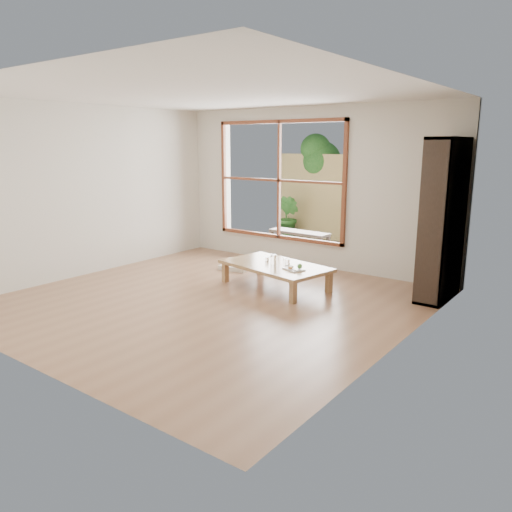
{
  "coord_description": "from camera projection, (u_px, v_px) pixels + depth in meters",
  "views": [
    {
      "loc": [
        4.2,
        -4.67,
        2.02
      ],
      "look_at": [
        0.32,
        0.52,
        0.55
      ],
      "focal_mm": 35.0,
      "sensor_mm": 36.0,
      "label": 1
    }
  ],
  "objects": [
    {
      "name": "ground",
      "position": [
        213.0,
        301.0,
        6.54
      ],
      "size": [
        5.0,
        5.0,
        0.0
      ],
      "primitive_type": "plane",
      "color": "#976C4B",
      "rests_on": "ground"
    },
    {
      "name": "low_table",
      "position": [
        275.0,
        267.0,
        7.1
      ],
      "size": [
        1.68,
        1.14,
        0.34
      ],
      "rotation": [
        0.0,
        0.0,
        -0.19
      ],
      "color": "#A88551",
      "rests_on": "ground"
    },
    {
      "name": "floor_cushion",
      "position": [
        238.0,
        266.0,
        8.23
      ],
      "size": [
        0.55,
        0.55,
        0.07
      ],
      "primitive_type": "cube",
      "rotation": [
        0.0,
        0.0,
        0.16
      ],
      "color": "silver",
      "rests_on": "ground"
    },
    {
      "name": "bookshelf",
      "position": [
        443.0,
        220.0,
        6.44
      ],
      "size": [
        0.34,
        0.94,
        2.1
      ],
      "primitive_type": "cube",
      "color": "#2E2119",
      "rests_on": "ground"
    },
    {
      "name": "glass_tall",
      "position": [
        273.0,
        260.0,
        7.01
      ],
      "size": [
        0.08,
        0.08,
        0.15
      ],
      "primitive_type": "cylinder",
      "color": "silver",
      "rests_on": "low_table"
    },
    {
      "name": "glass_mid",
      "position": [
        288.0,
        262.0,
        7.0
      ],
      "size": [
        0.07,
        0.07,
        0.09
      ],
      "primitive_type": "cylinder",
      "color": "silver",
      "rests_on": "low_table"
    },
    {
      "name": "glass_short",
      "position": [
        285.0,
        261.0,
        7.13
      ],
      "size": [
        0.06,
        0.06,
        0.08
      ],
      "primitive_type": "cylinder",
      "color": "silver",
      "rests_on": "low_table"
    },
    {
      "name": "glass_small",
      "position": [
        267.0,
        259.0,
        7.23
      ],
      "size": [
        0.06,
        0.06,
        0.07
      ],
      "primitive_type": "cylinder",
      "color": "silver",
      "rests_on": "low_table"
    },
    {
      "name": "food_tray",
      "position": [
        295.0,
        268.0,
        6.77
      ],
      "size": [
        0.33,
        0.28,
        0.09
      ],
      "rotation": [
        0.0,
        0.0,
        -0.35
      ],
      "color": "white",
      "rests_on": "low_table"
    },
    {
      "name": "deck",
      "position": [
        312.0,
        250.0,
        9.67
      ],
      "size": [
        2.8,
        2.0,
        0.05
      ],
      "primitive_type": "cube",
      "color": "#322C24",
      "rests_on": "ground"
    },
    {
      "name": "garden_bench",
      "position": [
        299.0,
        234.0,
        9.39
      ],
      "size": [
        1.2,
        0.4,
        0.38
      ],
      "rotation": [
        0.0,
        0.0,
        -0.04
      ],
      "color": "#2E2119",
      "rests_on": "deck"
    },
    {
      "name": "bamboo_fence",
      "position": [
        338.0,
        199.0,
        10.26
      ],
      "size": [
        2.8,
        0.06,
        1.8
      ],
      "primitive_type": "cube",
      "color": "tan",
      "rests_on": "ground"
    },
    {
      "name": "shrub_right",
      "position": [
        372.0,
        224.0,
        9.46
      ],
      "size": [
        0.97,
        0.86,
        1.01
      ],
      "primitive_type": "imported",
      "rotation": [
        0.0,
        0.0,
        0.09
      ],
      "color": "#366726",
      "rests_on": "deck"
    },
    {
      "name": "shrub_left",
      "position": [
        289.0,
        217.0,
        10.58
      ],
      "size": [
        0.63,
        0.57,
        0.93
      ],
      "primitive_type": "imported",
      "rotation": [
        0.0,
        0.0,
        -0.39
      ],
      "color": "#366726",
      "rests_on": "deck"
    },
    {
      "name": "garden_tree",
      "position": [
        317.0,
        162.0,
        10.73
      ],
      "size": [
        1.04,
        0.85,
        2.22
      ],
      "color": "#4C3D2D",
      "rests_on": "ground"
    }
  ]
}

